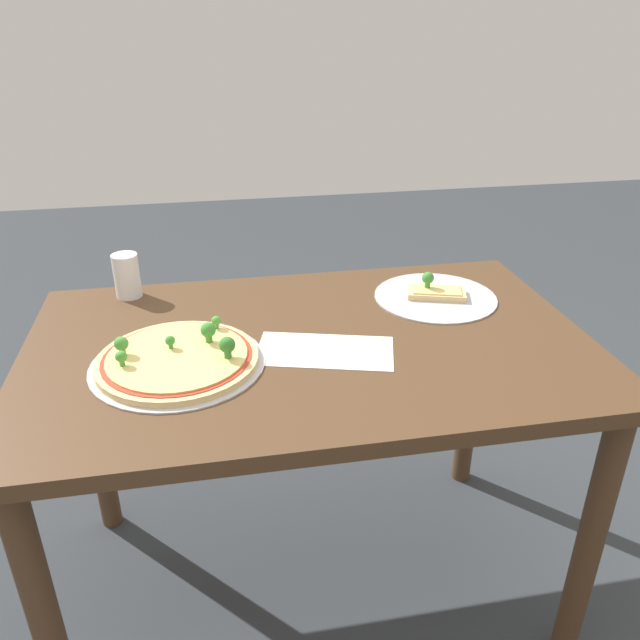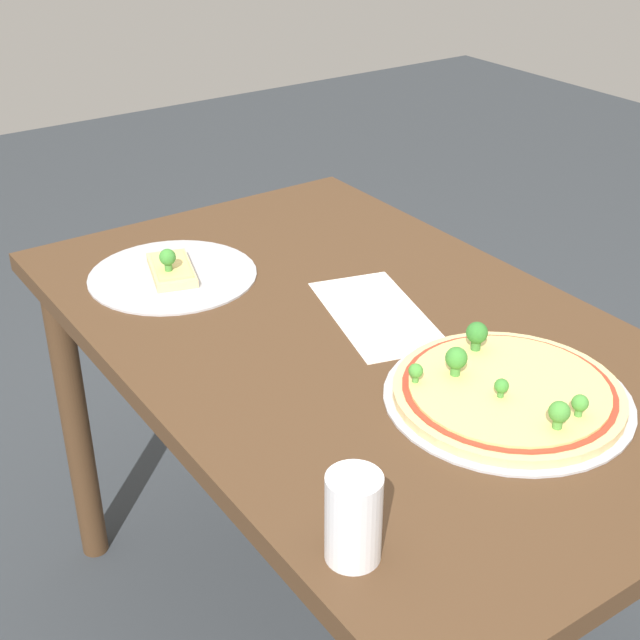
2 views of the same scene
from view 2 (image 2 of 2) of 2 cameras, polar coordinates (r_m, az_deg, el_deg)
dining_table at (r=1.57m, az=2.41°, el=-3.94°), size 1.29×0.79×0.77m
pizza_tray_whole at (r=1.36m, az=11.90°, el=-4.51°), size 0.37×0.37×0.07m
pizza_tray_slice at (r=1.71m, az=-9.44°, el=3.02°), size 0.32×0.32×0.07m
drinking_cup at (r=1.04m, az=2.16°, el=-12.53°), size 0.07×0.07×0.12m
paper_menu at (r=1.56m, az=3.66°, el=0.39°), size 0.33×0.23×0.00m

